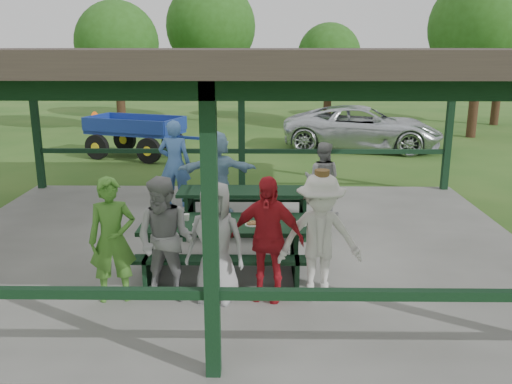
{
  "coord_description": "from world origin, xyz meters",
  "views": [
    {
      "loc": [
        0.5,
        -8.71,
        3.36
      ],
      "look_at": [
        0.39,
        -0.3,
        1.11
      ],
      "focal_mm": 38.0,
      "sensor_mm": 36.0,
      "label": 1
    }
  ],
  "objects_px": {
    "contestant_grey_left": "(165,240)",
    "farm_trailer": "(136,135)",
    "picnic_table_far": "(246,205)",
    "spectator_grey": "(322,179)",
    "contestant_grey_mid": "(216,242)",
    "pickup_truck": "(363,128)",
    "picnic_table_near": "(224,243)",
    "spectator_lblue": "(217,173)",
    "spectator_blue": "(175,164)",
    "contestant_green": "(112,240)",
    "contestant_red": "(267,238)",
    "contestant_white_fedora": "(320,238)"
  },
  "relations": [
    {
      "from": "picnic_table_far",
      "to": "contestant_grey_mid",
      "type": "distance_m",
      "value": 2.92
    },
    {
      "from": "contestant_red",
      "to": "spectator_lblue",
      "type": "distance_m",
      "value": 3.88
    },
    {
      "from": "spectator_blue",
      "to": "contestant_green",
      "type": "bearing_deg",
      "value": 90.32
    },
    {
      "from": "spectator_lblue",
      "to": "pickup_truck",
      "type": "bearing_deg",
      "value": -123.7
    },
    {
      "from": "picnic_table_near",
      "to": "contestant_red",
      "type": "relative_size",
      "value": 1.46
    },
    {
      "from": "contestant_red",
      "to": "spectator_grey",
      "type": "distance_m",
      "value": 3.89
    },
    {
      "from": "picnic_table_near",
      "to": "farm_trailer",
      "type": "relative_size",
      "value": 0.63
    },
    {
      "from": "contestant_grey_mid",
      "to": "spectator_blue",
      "type": "bearing_deg",
      "value": 117.9
    },
    {
      "from": "contestant_green",
      "to": "spectator_blue",
      "type": "height_order",
      "value": "spectator_blue"
    },
    {
      "from": "contestant_green",
      "to": "contestant_grey_mid",
      "type": "xyz_separation_m",
      "value": [
        1.34,
        0.01,
        -0.03
      ]
    },
    {
      "from": "contestant_green",
      "to": "picnic_table_near",
      "type": "bearing_deg",
      "value": 20.54
    },
    {
      "from": "contestant_red",
      "to": "spectator_grey",
      "type": "bearing_deg",
      "value": 88.56
    },
    {
      "from": "contestant_red",
      "to": "spectator_blue",
      "type": "relative_size",
      "value": 0.92
    },
    {
      "from": "contestant_grey_left",
      "to": "farm_trailer",
      "type": "distance_m",
      "value": 10.55
    },
    {
      "from": "picnic_table_far",
      "to": "spectator_grey",
      "type": "bearing_deg",
      "value": 31.59
    },
    {
      "from": "pickup_truck",
      "to": "picnic_table_far",
      "type": "bearing_deg",
      "value": 168.35
    },
    {
      "from": "contestant_green",
      "to": "contestant_white_fedora",
      "type": "distance_m",
      "value": 2.7
    },
    {
      "from": "contestant_grey_left",
      "to": "contestant_white_fedora",
      "type": "bearing_deg",
      "value": 15.84
    },
    {
      "from": "picnic_table_far",
      "to": "contestant_red",
      "type": "height_order",
      "value": "contestant_red"
    },
    {
      "from": "picnic_table_near",
      "to": "farm_trailer",
      "type": "xyz_separation_m",
      "value": [
        -3.43,
        9.3,
        0.11
      ]
    },
    {
      "from": "contestant_grey_left",
      "to": "spectator_grey",
      "type": "xyz_separation_m",
      "value": [
        2.44,
        3.79,
        -0.1
      ]
    },
    {
      "from": "contestant_grey_left",
      "to": "pickup_truck",
      "type": "xyz_separation_m",
      "value": [
        4.63,
        11.63,
        -0.21
      ]
    },
    {
      "from": "contestant_grey_left",
      "to": "pickup_truck",
      "type": "relative_size",
      "value": 0.32
    },
    {
      "from": "spectator_grey",
      "to": "pickup_truck",
      "type": "distance_m",
      "value": 8.14
    },
    {
      "from": "contestant_grey_mid",
      "to": "contestant_white_fedora",
      "type": "bearing_deg",
      "value": 13.41
    },
    {
      "from": "spectator_lblue",
      "to": "spectator_blue",
      "type": "height_order",
      "value": "spectator_blue"
    },
    {
      "from": "contestant_grey_mid",
      "to": "spectator_grey",
      "type": "bearing_deg",
      "value": 77.16
    },
    {
      "from": "picnic_table_far",
      "to": "farm_trailer",
      "type": "bearing_deg",
      "value": 116.83
    },
    {
      "from": "contestant_grey_mid",
      "to": "contestant_red",
      "type": "xyz_separation_m",
      "value": [
        0.67,
        0.07,
        0.03
      ]
    },
    {
      "from": "picnic_table_near",
      "to": "spectator_lblue",
      "type": "height_order",
      "value": "spectator_lblue"
    },
    {
      "from": "pickup_truck",
      "to": "farm_trailer",
      "type": "bearing_deg",
      "value": 112.18
    },
    {
      "from": "contestant_red",
      "to": "contestant_white_fedora",
      "type": "height_order",
      "value": "contestant_white_fedora"
    },
    {
      "from": "contestant_white_fedora",
      "to": "farm_trailer",
      "type": "xyz_separation_m",
      "value": [
        -4.75,
        10.17,
        -0.28
      ]
    },
    {
      "from": "spectator_lblue",
      "to": "contestant_grey_left",
      "type": "bearing_deg",
      "value": 79.57
    },
    {
      "from": "contestant_white_fedora",
      "to": "pickup_truck",
      "type": "relative_size",
      "value": 0.34
    },
    {
      "from": "contestant_grey_mid",
      "to": "contestant_white_fedora",
      "type": "xyz_separation_m",
      "value": [
        1.36,
        0.03,
        0.05
      ]
    },
    {
      "from": "contestant_grey_left",
      "to": "contestant_white_fedora",
      "type": "xyz_separation_m",
      "value": [
        2.02,
        0.02,
        0.03
      ]
    },
    {
      "from": "contestant_green",
      "to": "contestant_white_fedora",
      "type": "bearing_deg",
      "value": -11.62
    },
    {
      "from": "contestant_green",
      "to": "contestant_red",
      "type": "relative_size",
      "value": 0.99
    },
    {
      "from": "picnic_table_near",
      "to": "spectator_blue",
      "type": "relative_size",
      "value": 1.34
    },
    {
      "from": "spectator_blue",
      "to": "pickup_truck",
      "type": "distance_m",
      "value": 8.91
    },
    {
      "from": "picnic_table_near",
      "to": "contestant_grey_mid",
      "type": "relative_size",
      "value": 1.52
    },
    {
      "from": "picnic_table_near",
      "to": "picnic_table_far",
      "type": "xyz_separation_m",
      "value": [
        0.26,
        2.0,
        0.0
      ]
    },
    {
      "from": "pickup_truck",
      "to": "spectator_blue",
      "type": "bearing_deg",
      "value": 155.34
    },
    {
      "from": "picnic_table_far",
      "to": "contestant_grey_left",
      "type": "distance_m",
      "value": 3.06
    },
    {
      "from": "picnic_table_far",
      "to": "contestant_red",
      "type": "relative_size",
      "value": 1.47
    },
    {
      "from": "spectator_grey",
      "to": "pickup_truck",
      "type": "height_order",
      "value": "spectator_grey"
    },
    {
      "from": "picnic_table_near",
      "to": "contestant_grey_mid",
      "type": "height_order",
      "value": "contestant_grey_mid"
    },
    {
      "from": "contestant_green",
      "to": "spectator_lblue",
      "type": "height_order",
      "value": "spectator_lblue"
    },
    {
      "from": "spectator_blue",
      "to": "spectator_grey",
      "type": "distance_m",
      "value": 3.08
    }
  ]
}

